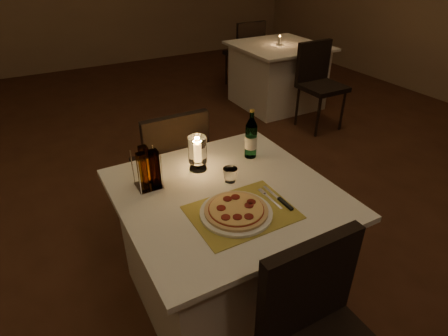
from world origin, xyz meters
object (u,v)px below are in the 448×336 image
chair_far (172,161)px  water_bottle (251,138)px  chair_near (322,332)px  plate (236,213)px  neighbor_table_right (277,75)px  main_table (226,248)px  hurricane_candle (197,151)px  tumbler (230,175)px  pizza (236,210)px

chair_far → water_bottle: water_bottle is taller
chair_near → water_bottle: size_ratio=3.24×
chair_near → water_bottle: 1.04m
plate → neighbor_table_right: bearing=50.5°
main_table → chair_far: 0.74m
neighbor_table_right → hurricane_candle: bearing=-134.6°
chair_near → tumbler: 0.82m
chair_far → neighbor_table_right: 2.61m
tumbler → hurricane_candle: bearing=116.2°
main_table → plate: 0.42m
main_table → tumbler: 0.41m
pizza → hurricane_candle: bearing=87.0°
water_bottle → chair_near: bearing=-106.9°
main_table → neighbor_table_right: (2.03, 2.34, 0.00)m
hurricane_candle → plate: bearing=-93.0°
hurricane_candle → pizza: bearing=-93.0°
main_table → chair_near: size_ratio=1.11×
main_table → hurricane_candle: size_ratio=5.36×
plate → pizza: pizza is taller
water_bottle → neighbor_table_right: water_bottle is taller
chair_near → neighbor_table_right: (2.03, 3.06, -0.18)m
neighbor_table_right → pizza: bearing=-129.5°
chair_far → plate: 0.92m
main_table → plate: plate is taller
plate → water_bottle: 0.54m
pizza → main_table: bearing=74.5°
chair_near → pizza: 0.58m
hurricane_candle → main_table: bearing=-83.8°
tumbler → chair_near: bearing=-94.6°
pizza → neighbor_table_right: 3.30m
pizza → tumbler: (0.11, 0.25, 0.01)m
pizza → chair_far: bearing=86.8°
plate → pizza: (0.00, -0.00, 0.02)m
hurricane_candle → tumbler: bearing=-63.8°
tumbler → neighbor_table_right: 3.04m
water_bottle → neighbor_table_right: 2.78m
pizza → tumbler: 0.27m
main_table → pizza: pizza is taller
chair_near → pizza: (-0.05, 0.53, 0.22)m
main_table → chair_far: bearing=90.0°
plate → tumbler: 0.28m
chair_far → chair_near: bearing=-90.0°
hurricane_candle → chair_near: bearing=-88.4°
main_table → neighbor_table_right: size_ratio=1.00×
main_table → pizza: (-0.05, -0.18, 0.39)m
chair_near → neighbor_table_right: bearing=56.4°
chair_near → plate: size_ratio=2.81×
pizza → neighbor_table_right: pizza is taller
main_table → chair_far: size_ratio=1.11×
chair_far → tumbler: chair_far is taller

